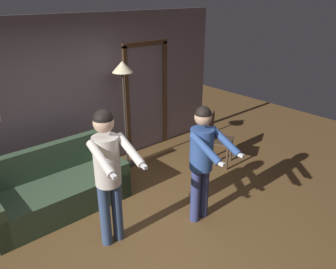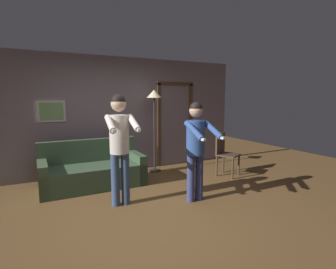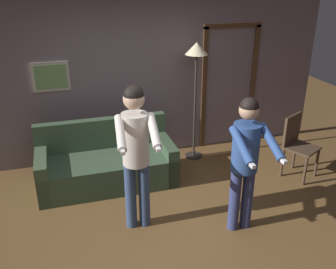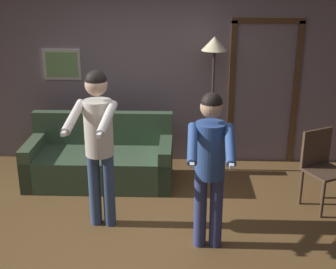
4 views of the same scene
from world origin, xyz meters
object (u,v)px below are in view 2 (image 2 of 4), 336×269
couch (93,172)px  torchiere_lamp (154,103)px  person_standing_right (196,143)px  person_standing_left (120,139)px  dining_chair_distant (224,151)px

couch → torchiere_lamp: torchiere_lamp is taller
person_standing_right → person_standing_left: bearing=161.7°
couch → dining_chair_distant: size_ratio=2.05×
couch → person_standing_right: person_standing_right is taller
person_standing_left → dining_chair_distant: (2.51, 0.57, -0.54)m
person_standing_right → dining_chair_distant: (1.36, 0.95, -0.45)m
person_standing_left → person_standing_right: (1.15, -0.38, -0.09)m
torchiere_lamp → person_standing_left: torchiere_lamp is taller
couch → torchiere_lamp: (1.49, 0.42, 1.30)m
couch → person_standing_left: size_ratio=1.09×
person_standing_left → torchiere_lamp: bearing=50.8°
person_standing_left → couch: bearing=100.7°
torchiere_lamp → dining_chair_distant: 1.89m
torchiere_lamp → person_standing_right: size_ratio=1.15×
couch → torchiere_lamp: size_ratio=1.02×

